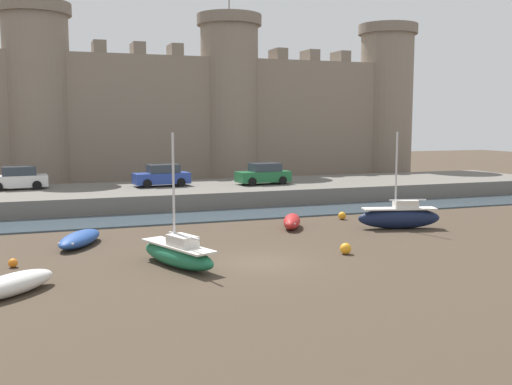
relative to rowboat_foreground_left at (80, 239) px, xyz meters
The scene contains 15 objects.
ground_plane 9.28m from the rowboat_foreground_left, 41.64° to the right, with size 160.00×160.00×0.00m, color #423528.
water_channel 9.52m from the rowboat_foreground_left, 43.22° to the left, with size 80.00×4.50×0.10m, color #3D4C56.
quay_road 15.41m from the rowboat_foreground_left, 63.27° to the left, with size 63.73×10.00×1.20m, color #666059.
castle 27.27m from the rowboat_foreground_left, 74.79° to the left, with size 57.83×6.10×18.97m.
rowboat_foreground_left is the anchor object (origin of this frame).
rowboat_midflat_right 11.63m from the rowboat_foreground_left, ahead, with size 2.18×3.14×0.80m.
sailboat_near_channel_left 17.31m from the rowboat_foreground_left, ahead, with size 4.81×2.21×5.44m.
sailboat_midflat_centre 6.78m from the rowboat_foreground_left, 57.94° to the right, with size 2.83×4.88×5.56m.
rowboat_foreground_centre 8.31m from the rowboat_foreground_left, 109.26° to the right, with size 3.42×3.38×0.75m.
mooring_buoy_off_centre 12.78m from the rowboat_foreground_left, 27.98° to the right, with size 0.52×0.52×0.52m, color orange.
mooring_buoy_near_channel 4.59m from the rowboat_foreground_left, 128.79° to the right, with size 0.38×0.38×0.38m, color orange.
mooring_buoy_near_shore 15.94m from the rowboat_foreground_left, ahead, with size 0.48×0.48×0.48m, color orange.
car_quay_centre_east 19.63m from the rowboat_foreground_left, 42.39° to the left, with size 4.21×2.09×1.62m.
car_quay_east 16.25m from the rowboat_foreground_left, 101.65° to the left, with size 4.21×2.09×1.62m.
car_quay_centre_west 16.03m from the rowboat_foreground_left, 64.74° to the left, with size 4.21×2.09×1.62m.
Camera 1 is at (-8.51, -23.61, 6.01)m, focal length 42.00 mm.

